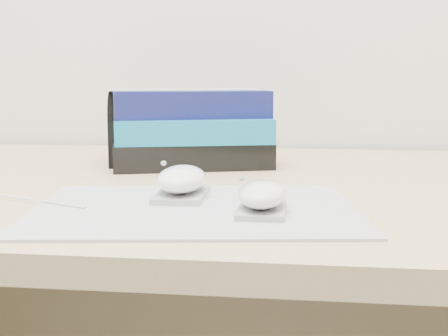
# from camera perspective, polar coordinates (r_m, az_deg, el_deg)

# --- Properties ---
(desk) EXTENTS (1.60, 0.80, 0.73)m
(desk) POSITION_cam_1_polar(r_m,az_deg,el_deg) (1.03, 7.07, -13.61)
(desk) COLOR tan
(desk) RESTS_ON ground
(mousepad) EXTENTS (0.40, 0.33, 0.00)m
(mousepad) POSITION_cam_1_polar(r_m,az_deg,el_deg) (0.71, -2.67, -3.69)
(mousepad) COLOR gray
(mousepad) RESTS_ON desk
(mouse_rear) EXTENTS (0.06, 0.11, 0.04)m
(mouse_rear) POSITION_cam_1_polar(r_m,az_deg,el_deg) (0.76, -3.90, -1.25)
(mouse_rear) COLOR #A3A3A5
(mouse_rear) RESTS_ON mousepad
(mouse_front) EXTENTS (0.05, 0.09, 0.04)m
(mouse_front) POSITION_cam_1_polar(r_m,az_deg,el_deg) (0.68, 3.49, -2.66)
(mouse_front) COLOR #969699
(mouse_front) RESTS_ON mousepad
(usb_cable) EXTENTS (0.18, 0.08, 0.00)m
(usb_cable) POSITION_cam_1_polar(r_m,az_deg,el_deg) (0.78, -17.80, -2.68)
(usb_cable) COLOR silver
(usb_cable) RESTS_ON mousepad
(book_stack) EXTENTS (0.30, 0.27, 0.13)m
(book_stack) POSITION_cam_1_polar(r_m,az_deg,el_deg) (1.06, -3.22, 3.72)
(book_stack) COLOR black
(book_stack) RESTS_ON desk
(pouch) EXTENTS (0.15, 0.12, 0.12)m
(pouch) POSITION_cam_1_polar(r_m,az_deg,el_deg) (1.06, -6.82, 3.54)
(pouch) COLOR black
(pouch) RESTS_ON desk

